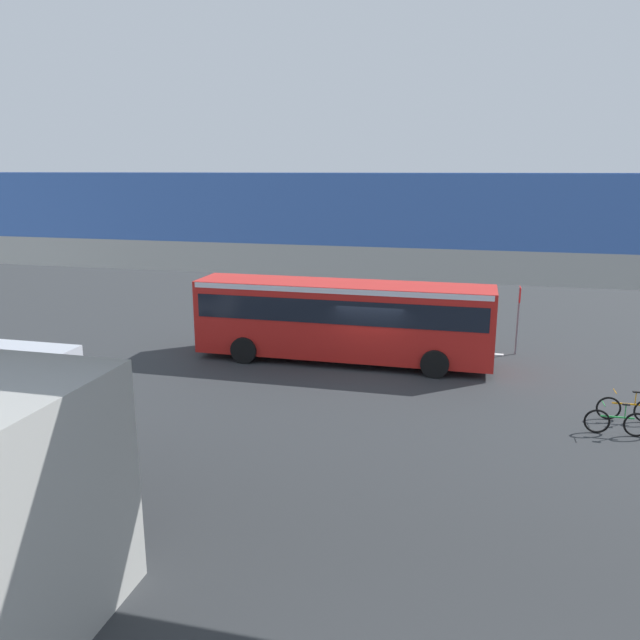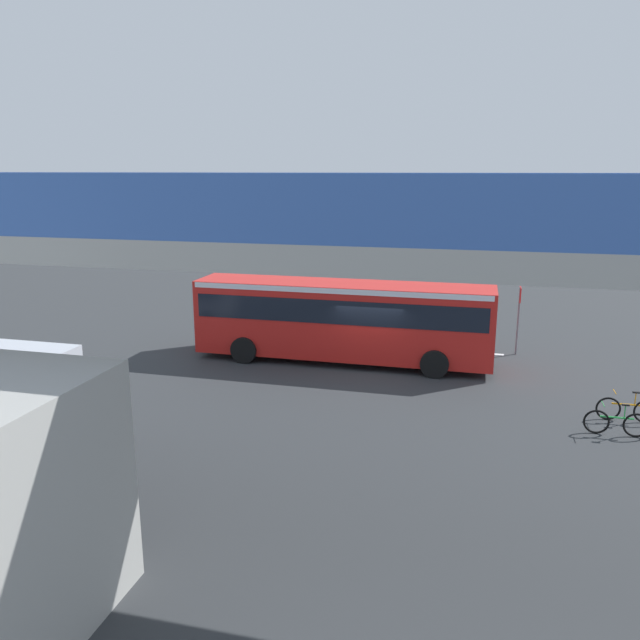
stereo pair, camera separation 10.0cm
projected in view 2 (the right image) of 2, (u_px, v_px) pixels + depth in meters
name	position (u px, v px, depth m)	size (l,w,h in m)	color
ground	(371.00, 368.00, 23.87)	(80.00, 80.00, 0.00)	#2D3033
city_bus	(343.00, 314.00, 24.41)	(11.54, 2.85, 3.15)	red
bicycle_green	(616.00, 423.00, 17.74)	(1.77, 0.44, 0.96)	black
bicycle_orange	(627.00, 410.00, 18.72)	(1.77, 0.44, 0.96)	black
traffic_sign	(519.00, 309.00, 25.22)	(0.08, 0.60, 2.80)	slate
lane_dash_leftmost	(479.00, 353.00, 25.81)	(2.00, 0.20, 0.01)	silver
lane_dash_left	(383.00, 346.00, 26.77)	(2.00, 0.20, 0.01)	silver
lane_dash_centre	(293.00, 340.00, 27.72)	(2.00, 0.20, 0.01)	silver
pedestrian_overpass	(268.00, 278.00, 11.48)	(25.66, 2.60, 7.33)	#9E9E99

